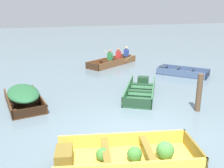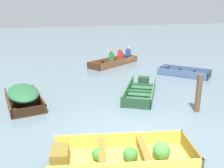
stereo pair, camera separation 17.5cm
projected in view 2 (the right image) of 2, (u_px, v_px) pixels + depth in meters
name	position (u px, v px, depth m)	size (l,w,h in m)	color
ground_plane	(135.00, 137.00, 6.51)	(80.00, 80.00, 0.00)	slate
dinghy_yellow_foreground	(122.00, 156.00, 5.44)	(3.28, 1.89, 0.44)	#E5BC47
skiff_green_near_moored	(141.00, 90.00, 9.81)	(2.37, 3.09, 0.36)	#387047
skiff_slate_blue_mid_moored	(182.00, 73.00, 12.54)	(2.40, 2.51, 0.34)	#475B7F
skiff_dark_varnish_far_moored	(23.00, 94.00, 8.71)	(1.44, 2.58, 0.60)	#4C2D19
rowboat_wooden_brown_with_crew	(116.00, 60.00, 14.92)	(3.45, 2.65, 0.93)	brown
mooring_post	(199.00, 93.00, 7.97)	(0.18, 0.18, 1.25)	brown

